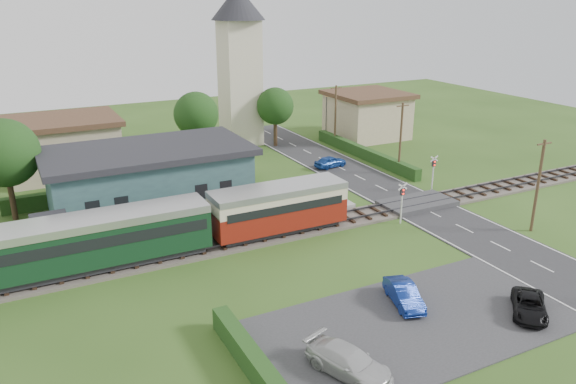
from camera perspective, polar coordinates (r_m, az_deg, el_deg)
name	(u,v)px	position (r m, az deg, el deg)	size (l,w,h in m)	color
ground	(326,237)	(41.07, 3.90, -4.56)	(120.00, 120.00, 0.00)	#2D4C19
railway_track	(313,226)	(42.60, 2.53, -3.46)	(76.00, 3.20, 0.49)	#4C443D
road	(433,213)	(46.64, 14.53, -2.12)	(6.00, 70.00, 0.05)	#28282B
car_park	(416,323)	(31.68, 12.91, -12.80)	(17.00, 9.00, 0.08)	#333335
crossing_deck	(417,203)	(47.97, 12.99, -1.13)	(6.20, 3.40, 0.45)	#333335
platform	(172,233)	(41.83, -11.74, -4.15)	(30.00, 3.00, 0.45)	gray
equipment_hut	(51,235)	(40.18, -22.93, -4.00)	(2.30, 2.30, 2.55)	beige
station_building	(149,179)	(46.26, -13.91, 1.27)	(16.00, 9.00, 5.30)	#304D50
train	(26,252)	(37.03, -25.11, -5.58)	(43.20, 2.90, 3.40)	#232328
church_tower	(239,55)	(65.19, -4.97, 13.71)	(6.00, 6.00, 17.60)	beige
house_west	(62,146)	(58.90, -21.94, 4.40)	(10.80, 8.80, 5.50)	tan
house_east	(367,114)	(69.97, 8.03, 7.83)	(8.80, 8.80, 5.50)	tan
hedge_carpark	(254,364)	(27.09, -3.45, -17.03)	(0.80, 9.00, 1.20)	#193814
hedge_roadside	(364,153)	(60.86, 7.72, 3.96)	(0.80, 18.00, 1.20)	#193814
hedge_station	(139,187)	(51.09, -14.94, 0.49)	(22.00, 0.80, 1.30)	#193814
tree_a	(4,153)	(47.44, -26.87, 3.54)	(5.20, 5.20, 8.00)	#332316
tree_b	(196,114)	(58.94, -9.32, 7.79)	(4.60, 4.60, 7.34)	#332316
tree_c	(275,106)	(64.47, -1.31, 8.70)	(4.20, 4.20, 6.78)	#332316
utility_pole_b	(538,185)	(44.55, 24.05, 0.67)	(1.40, 0.22, 7.00)	#473321
utility_pole_c	(401,137)	(55.45, 11.37, 5.46)	(1.40, 0.22, 7.00)	#473321
utility_pole_d	(335,115)	(65.03, 4.84, 7.81)	(1.40, 0.22, 7.00)	#473321
crossing_signal_near	(402,197)	(43.41, 11.52, -0.53)	(0.84, 0.28, 3.28)	silver
crossing_signal_far	(434,168)	(51.34, 14.57, 2.36)	(0.84, 0.28, 3.28)	silver
streetlamp_east	(326,111)	(70.24, 3.93, 8.22)	(0.30, 0.30, 5.15)	#3F3F47
car_on_road	(330,162)	(57.16, 4.32, 3.10)	(1.38, 3.44, 1.17)	#19439B
car_park_blue	(404,294)	(32.86, 11.69, -10.14)	(1.28, 3.67, 1.21)	navy
car_park_silver	(349,362)	(27.10, 6.20, -16.78)	(1.79, 4.41, 1.28)	silver
car_park_dark	(529,306)	(33.99, 23.32, -10.56)	(1.72, 3.72, 1.03)	black
pedestrian_near	(275,204)	(43.87, -1.32, -1.23)	(0.54, 0.35, 1.48)	gray
pedestrian_far	(66,240)	(40.18, -21.58, -4.58)	(0.78, 0.61, 1.61)	gray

